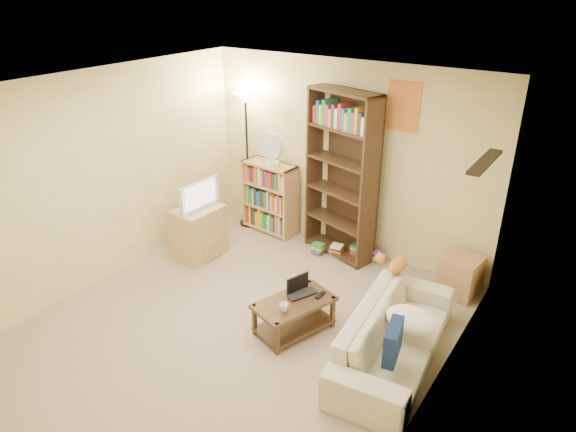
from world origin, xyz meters
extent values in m
plane|color=tan|center=(0.00, 0.00, 0.00)|extent=(4.50, 4.50, 0.00)
cube|color=beige|center=(0.00, 2.25, 1.25)|extent=(4.00, 0.04, 2.50)
cube|color=beige|center=(0.00, -2.25, 1.25)|extent=(4.00, 0.04, 2.50)
cube|color=beige|center=(-2.00, 0.00, 1.25)|extent=(0.04, 4.50, 2.50)
cube|color=beige|center=(2.00, 0.00, 1.25)|extent=(0.04, 4.50, 2.50)
cube|color=white|center=(0.00, 0.00, 2.50)|extent=(4.00, 4.50, 0.04)
cube|color=red|center=(0.72, 2.24, 2.02)|extent=(0.40, 0.02, 0.58)
cube|color=black|center=(1.92, 1.30, 1.85)|extent=(0.12, 0.80, 0.03)
imported|color=beige|center=(1.55, 0.44, 0.28)|extent=(2.06, 1.16, 0.55)
cube|color=#12234F|center=(1.69, 0.05, 0.53)|extent=(0.18, 0.38, 0.33)
ellipsoid|color=white|center=(1.68, 0.50, 0.47)|extent=(0.51, 0.36, 0.22)
ellipsoid|color=orange|center=(1.26, 1.14, 0.62)|extent=(0.36, 0.19, 0.14)
sphere|color=orange|center=(1.06, 1.12, 0.64)|extent=(0.12, 0.12, 0.12)
cube|color=#46321B|center=(0.51, 0.27, 0.35)|extent=(0.70, 0.93, 0.04)
cube|color=#46321B|center=(0.51, 0.27, 0.07)|extent=(0.66, 0.88, 0.03)
cube|color=#46321B|center=(0.21, -0.01, 0.18)|extent=(0.04, 0.04, 0.37)
cube|color=#46321B|center=(0.58, -0.13, 0.18)|extent=(0.04, 0.04, 0.37)
cube|color=#46321B|center=(0.44, 0.68, 0.18)|extent=(0.04, 0.04, 0.37)
cube|color=#46321B|center=(0.81, 0.56, 0.18)|extent=(0.04, 0.04, 0.37)
imported|color=black|center=(0.56, 0.40, 0.38)|extent=(0.49, 0.46, 0.03)
cube|color=white|center=(0.45, 0.43, 0.48)|extent=(0.10, 0.26, 0.18)
imported|color=white|center=(0.52, 0.07, 0.41)|extent=(0.10, 0.10, 0.09)
cube|color=black|center=(0.69, 0.51, 0.38)|extent=(0.05, 0.15, 0.02)
cube|color=tan|center=(-1.42, 0.92, 0.34)|extent=(0.48, 0.66, 0.68)
imported|color=black|center=(-1.42, 0.92, 0.87)|extent=(0.68, 0.15, 0.39)
cube|color=#3C2517|center=(0.07, 2.02, 1.09)|extent=(1.03, 0.57, 2.18)
cube|color=tan|center=(-1.07, 2.05, 0.52)|extent=(0.83, 0.39, 1.03)
cylinder|color=white|center=(-1.01, 2.03, 1.05)|extent=(0.21, 0.21, 0.04)
cylinder|color=white|center=(-1.01, 2.03, 1.15)|extent=(0.02, 0.02, 0.21)
cylinder|color=white|center=(-1.01, 2.00, 1.31)|extent=(0.37, 0.06, 0.37)
cylinder|color=black|center=(-1.46, 2.05, 0.02)|extent=(0.29, 0.29, 0.03)
cylinder|color=black|center=(-1.46, 2.05, 0.93)|extent=(0.03, 0.03, 1.85)
cone|color=#FFE9C6|center=(-1.46, 2.05, 1.90)|extent=(0.33, 0.33, 0.15)
cube|color=tan|center=(1.72, 1.95, 0.24)|extent=(0.47, 0.47, 0.48)
cube|color=red|center=(-0.14, 1.82, 0.07)|extent=(0.17, 0.13, 0.15)
cube|color=#1966B2|center=(0.12, 1.91, 0.09)|extent=(0.17, 0.13, 0.18)
cube|color=gold|center=(0.37, 1.99, 0.11)|extent=(0.17, 0.13, 0.21)
cube|color=#268C33|center=(0.62, 2.08, 0.08)|extent=(0.17, 0.13, 0.16)
camera|label=1|loc=(2.92, -3.40, 3.38)|focal=32.00mm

